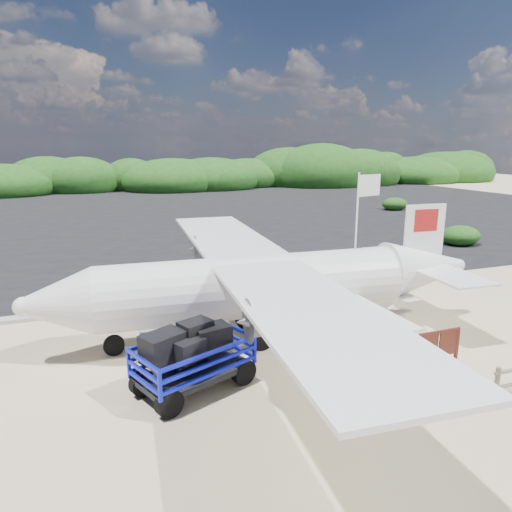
{
  "coord_description": "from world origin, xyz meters",
  "views": [
    {
      "loc": [
        -5.85,
        -12.44,
        6.17
      ],
      "look_at": [
        0.48,
        5.27,
        1.61
      ],
      "focal_mm": 32.0,
      "sensor_mm": 36.0,
      "label": 1
    }
  ],
  "objects_px": {
    "crew_b": "(242,286)",
    "aircraft_large": "(314,223)",
    "baggage_cart": "(195,389)",
    "signboard": "(436,370)",
    "flagpole": "(351,327)",
    "aircraft_small": "(78,211)",
    "crew_c": "(323,276)",
    "crew_a": "(186,291)"
  },
  "relations": [
    {
      "from": "crew_b",
      "to": "aircraft_large",
      "type": "xyz_separation_m",
      "value": [
        11.8,
        17.09,
        -0.81
      ]
    },
    {
      "from": "baggage_cart",
      "to": "signboard",
      "type": "relative_size",
      "value": 2.15
    },
    {
      "from": "signboard",
      "to": "baggage_cart",
      "type": "bearing_deg",
      "value": 169.32
    },
    {
      "from": "flagpole",
      "to": "aircraft_large",
      "type": "height_order",
      "value": "same"
    },
    {
      "from": "aircraft_small",
      "to": "signboard",
      "type": "bearing_deg",
      "value": 102.96
    },
    {
      "from": "aircraft_large",
      "to": "signboard",
      "type": "bearing_deg",
      "value": 74.46
    },
    {
      "from": "flagpole",
      "to": "signboard",
      "type": "xyz_separation_m",
      "value": [
        0.63,
        -3.51,
        0.0
      ]
    },
    {
      "from": "aircraft_large",
      "to": "crew_b",
      "type": "bearing_deg",
      "value": 58.85
    },
    {
      "from": "crew_c",
      "to": "aircraft_small",
      "type": "height_order",
      "value": "crew_c"
    },
    {
      "from": "flagpole",
      "to": "signboard",
      "type": "distance_m",
      "value": 3.56
    },
    {
      "from": "flagpole",
      "to": "crew_a",
      "type": "relative_size",
      "value": 3.01
    },
    {
      "from": "crew_b",
      "to": "aircraft_small",
      "type": "xyz_separation_m",
      "value": [
        -6.68,
        30.85,
        -0.81
      ]
    },
    {
      "from": "aircraft_large",
      "to": "baggage_cart",
      "type": "bearing_deg",
      "value": 60.18
    },
    {
      "from": "flagpole",
      "to": "crew_a",
      "type": "distance_m",
      "value": 6.16
    },
    {
      "from": "signboard",
      "to": "crew_c",
      "type": "height_order",
      "value": "crew_c"
    },
    {
      "from": "baggage_cart",
      "to": "flagpole",
      "type": "height_order",
      "value": "flagpole"
    },
    {
      "from": "baggage_cart",
      "to": "aircraft_small",
      "type": "bearing_deg",
      "value": 73.14
    },
    {
      "from": "flagpole",
      "to": "aircraft_small",
      "type": "xyz_separation_m",
      "value": [
        -9.58,
        34.23,
        0.0
      ]
    },
    {
      "from": "flagpole",
      "to": "signboard",
      "type": "height_order",
      "value": "flagpole"
    },
    {
      "from": "crew_c",
      "to": "crew_b",
      "type": "bearing_deg",
      "value": 12.89
    },
    {
      "from": "crew_a",
      "to": "crew_b",
      "type": "xyz_separation_m",
      "value": [
        2.25,
        0.11,
        -0.08
      ]
    },
    {
      "from": "crew_b",
      "to": "crew_c",
      "type": "bearing_deg",
      "value": -172.43
    },
    {
      "from": "flagpole",
      "to": "crew_c",
      "type": "bearing_deg",
      "value": 77.14
    },
    {
      "from": "flagpole",
      "to": "crew_a",
      "type": "bearing_deg",
      "value": 147.62
    },
    {
      "from": "baggage_cart",
      "to": "aircraft_large",
      "type": "xyz_separation_m",
      "value": [
        14.92,
        22.71,
        0.0
      ]
    },
    {
      "from": "baggage_cart",
      "to": "crew_c",
      "type": "xyz_separation_m",
      "value": [
        6.86,
        5.94,
        0.78
      ]
    },
    {
      "from": "crew_a",
      "to": "aircraft_small",
      "type": "xyz_separation_m",
      "value": [
        -4.43,
        30.96,
        -0.89
      ]
    },
    {
      "from": "flagpole",
      "to": "baggage_cart",
      "type": "bearing_deg",
      "value": -159.52
    },
    {
      "from": "baggage_cart",
      "to": "signboard",
      "type": "height_order",
      "value": "baggage_cart"
    },
    {
      "from": "crew_a",
      "to": "aircraft_small",
      "type": "distance_m",
      "value": 31.29
    },
    {
      "from": "crew_a",
      "to": "aircraft_small",
      "type": "relative_size",
      "value": 0.28
    },
    {
      "from": "aircraft_large",
      "to": "aircraft_small",
      "type": "xyz_separation_m",
      "value": [
        -18.48,
        13.77,
        0.0
      ]
    },
    {
      "from": "flagpole",
      "to": "signboard",
      "type": "relative_size",
      "value": 3.6
    },
    {
      "from": "baggage_cart",
      "to": "signboard",
      "type": "xyz_separation_m",
      "value": [
        6.66,
        -1.26,
        0.0
      ]
    },
    {
      "from": "flagpole",
      "to": "aircraft_small",
      "type": "bearing_deg",
      "value": 105.64
    },
    {
      "from": "signboard",
      "to": "crew_c",
      "type": "distance_m",
      "value": 7.24
    },
    {
      "from": "crew_b",
      "to": "signboard",
      "type": "bearing_deg",
      "value": 120.0
    },
    {
      "from": "crew_a",
      "to": "aircraft_large",
      "type": "distance_m",
      "value": 22.22
    },
    {
      "from": "crew_c",
      "to": "aircraft_small",
      "type": "relative_size",
      "value": 0.25
    },
    {
      "from": "flagpole",
      "to": "aircraft_large",
      "type": "distance_m",
      "value": 22.31
    },
    {
      "from": "aircraft_large",
      "to": "flagpole",
      "type": "bearing_deg",
      "value": 69.98
    },
    {
      "from": "crew_b",
      "to": "aircraft_small",
      "type": "height_order",
      "value": "crew_b"
    }
  ]
}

